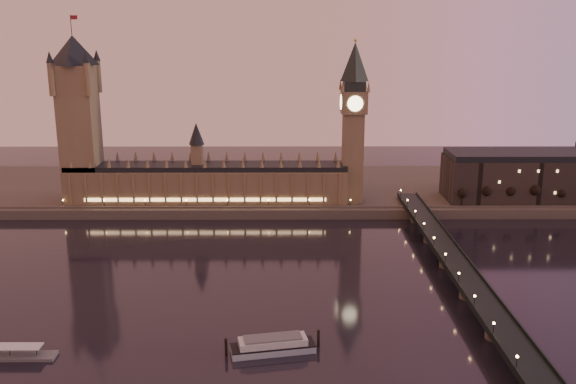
# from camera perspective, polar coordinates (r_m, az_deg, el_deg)

# --- Properties ---
(ground) EXTENTS (700.00, 700.00, 0.00)m
(ground) POSITION_cam_1_polar(r_m,az_deg,el_deg) (307.29, -2.24, -7.98)
(ground) COLOR black
(ground) RESTS_ON ground
(far_embankment) EXTENTS (560.00, 130.00, 6.00)m
(far_embankment) POSITION_cam_1_polar(r_m,az_deg,el_deg) (463.42, 2.14, 0.25)
(far_embankment) COLOR #423D35
(far_embankment) RESTS_ON ground
(palace_of_westminster) EXTENTS (180.00, 26.62, 52.00)m
(palace_of_westminster) POSITION_cam_1_polar(r_m,az_deg,el_deg) (418.87, -7.22, 1.22)
(palace_of_westminster) COLOR brown
(palace_of_westminster) RESTS_ON ground
(victoria_tower) EXTENTS (31.68, 31.68, 118.00)m
(victoria_tower) POSITION_cam_1_polar(r_m,az_deg,el_deg) (428.23, -18.16, 6.90)
(victoria_tower) COLOR brown
(victoria_tower) RESTS_ON ground
(big_ben) EXTENTS (17.68, 17.68, 104.00)m
(big_ben) POSITION_cam_1_polar(r_m,az_deg,el_deg) (410.36, 5.85, 6.98)
(big_ben) COLOR brown
(big_ben) RESTS_ON ground
(westminster_bridge) EXTENTS (13.20, 260.00, 15.30)m
(westminster_bridge) POSITION_cam_1_polar(r_m,az_deg,el_deg) (315.60, 14.73, -6.77)
(westminster_bridge) COLOR black
(westminster_bridge) RESTS_ON ground
(city_block) EXTENTS (155.00, 45.00, 34.00)m
(city_block) POSITION_cam_1_polar(r_m,az_deg,el_deg) (463.58, 23.18, 1.51)
(city_block) COLOR black
(city_block) RESTS_ON ground
(bare_tree_0) EXTENTS (5.99, 5.99, 12.19)m
(bare_tree_0) POSITION_cam_1_polar(r_m,az_deg,el_deg) (421.36, 15.38, -0.05)
(bare_tree_0) COLOR black
(bare_tree_0) RESTS_ON ground
(bare_tree_1) EXTENTS (5.99, 5.99, 12.19)m
(bare_tree_1) POSITION_cam_1_polar(r_m,az_deg,el_deg) (425.82, 17.40, -0.04)
(bare_tree_1) COLOR black
(bare_tree_1) RESTS_ON ground
(bare_tree_2) EXTENTS (5.99, 5.99, 12.19)m
(bare_tree_2) POSITION_cam_1_polar(r_m,az_deg,el_deg) (430.80, 19.37, -0.04)
(bare_tree_2) COLOR black
(bare_tree_2) RESTS_ON ground
(bare_tree_3) EXTENTS (5.99, 5.99, 12.19)m
(bare_tree_3) POSITION_cam_1_polar(r_m,az_deg,el_deg) (436.27, 21.30, -0.04)
(bare_tree_3) COLOR black
(bare_tree_3) RESTS_ON ground
(bare_tree_4) EXTENTS (5.99, 5.99, 12.19)m
(bare_tree_4) POSITION_cam_1_polar(r_m,az_deg,el_deg) (442.23, 23.17, -0.04)
(bare_tree_4) COLOR black
(bare_tree_4) RESTS_ON ground
(moored_barge) EXTENTS (35.44, 14.49, 6.61)m
(moored_barge) POSITION_cam_1_polar(r_m,az_deg,el_deg) (245.03, -1.35, -13.45)
(moored_barge) COLOR #92A9BA
(moored_barge) RESTS_ON ground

